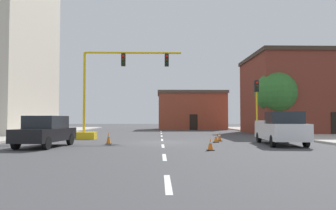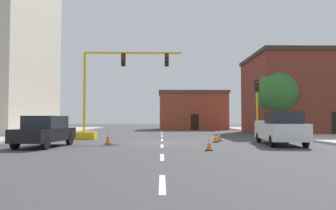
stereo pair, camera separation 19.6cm
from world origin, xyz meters
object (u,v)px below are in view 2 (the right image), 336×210
Objects in this scene: sedan_black_near_left at (45,131)px; traffic_cone_roadside_d at (219,137)px; traffic_cone_roadside_b at (215,138)px; tree_right_mid at (277,92)px; traffic_cone_roadside_a at (108,138)px; pickup_truck_white at (280,129)px; traffic_signal_gantry at (98,111)px; traffic_cone_roadside_c at (209,145)px; traffic_light_pole_right at (257,95)px.

sedan_black_near_left is 11.52m from traffic_cone_roadside_d.
traffic_cone_roadside_b is (10.13, 3.31, -0.59)m from sedan_black_near_left.
tree_right_mid is 18.36m from traffic_cone_roadside_a.
tree_right_mid is 1.10× the size of pickup_truck_white.
pickup_truck_white reaches higher than traffic_cone_roadside_a.
traffic_signal_gantry reaches higher than traffic_cone_roadside_c.
traffic_light_pole_right reaches higher than traffic_cone_roadside_a.
traffic_cone_roadside_c is at bearing -14.09° from sedan_black_near_left.
traffic_cone_roadside_c is (-5.64, -10.99, -3.23)m from traffic_light_pole_right.
tree_right_mid is at bearing 19.52° from traffic_signal_gantry.
sedan_black_near_left is 9.19m from traffic_cone_roadside_c.
traffic_light_pole_right is 7.90× the size of traffic_cone_roadside_d.
traffic_signal_gantry is 13.89× the size of traffic_cone_roadside_d.
sedan_black_near_left is at bearing -148.94° from traffic_light_pole_right.
pickup_truck_white is at bearing 5.00° from sedan_black_near_left.
traffic_cone_roadside_d is (-3.95, -4.26, -3.23)m from traffic_light_pole_right.
traffic_cone_roadside_d is at bearing 68.81° from traffic_cone_roadside_b.
traffic_cone_roadside_b is 1.02× the size of traffic_cone_roadside_d.
pickup_truck_white is at bearing -46.66° from traffic_cone_roadside_d.
traffic_signal_gantry is at bearing 154.34° from pickup_truck_white.
sedan_black_near_left is (-14.54, -8.76, -2.64)m from traffic_light_pole_right.
traffic_cone_roadside_c is (8.90, -2.23, -0.59)m from sedan_black_near_left.
tree_right_mid is at bearing 49.55° from traffic_cone_roadside_d.
tree_right_mid is 9.94× the size of traffic_cone_roadside_b.
traffic_cone_roadside_c is (5.68, -4.12, -0.08)m from traffic_cone_roadside_a.
sedan_black_near_left is 6.10× the size of traffic_cone_roadside_a.
traffic_light_pole_right is (12.97, 1.73, 1.32)m from traffic_signal_gantry.
sedan_black_near_left reaches higher than traffic_cone_roadside_b.
traffic_cone_roadside_c is at bearing -102.52° from traffic_cone_roadside_b.
traffic_signal_gantry is 11.96m from traffic_cone_roadside_c.
traffic_light_pole_right is at bearing 31.27° from traffic_cone_roadside_a.
traffic_cone_roadside_b is at bearing -23.45° from traffic_signal_gantry.
traffic_cone_roadside_a is (-10.48, 0.69, -0.60)m from pickup_truck_white.
traffic_cone_roadside_b is 1.27m from traffic_cone_roadside_d.
sedan_black_near_left is at bearing -102.60° from traffic_signal_gantry.
traffic_cone_roadside_d is (9.02, -2.53, -1.91)m from traffic_signal_gantry.
traffic_signal_gantry is at bearing 128.35° from traffic_cone_roadside_c.
sedan_black_near_left reaches higher than traffic_cone_roadside_d.
pickup_truck_white is at bearing 35.54° from traffic_cone_roadside_c.
tree_right_mid reaches higher than traffic_light_pole_right.
traffic_cone_roadside_b is at bearing -111.19° from traffic_cone_roadside_d.
traffic_light_pole_right is 5.02m from tree_right_mid.
traffic_signal_gantry is 9.56m from traffic_cone_roadside_d.
traffic_cone_roadside_c is 6.94m from traffic_cone_roadside_d.
traffic_cone_roadside_a reaches higher than traffic_cone_roadside_c.
traffic_light_pole_right is 7.78× the size of traffic_cone_roadside_b.
traffic_light_pole_right reaches higher than traffic_cone_roadside_d.
traffic_signal_gantry reaches higher than pickup_truck_white.
tree_right_mid is at bearing 35.84° from sedan_black_near_left.
pickup_truck_white is at bearing -3.75° from traffic_cone_roadside_a.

